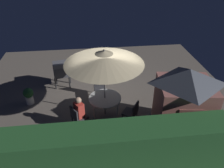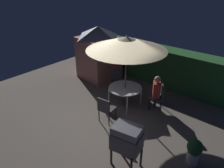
# 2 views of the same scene
# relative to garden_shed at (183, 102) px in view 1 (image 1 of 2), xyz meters

# --- Properties ---
(ground_plane) EXTENTS (11.00, 11.00, 0.00)m
(ground_plane) POSITION_rel_garden_shed_xyz_m (2.37, -2.12, -1.23)
(ground_plane) COLOR #6B6056
(hedge_backdrop) EXTENTS (6.10, 0.85, 1.61)m
(hedge_backdrop) POSITION_rel_garden_shed_xyz_m (2.37, 1.38, -0.42)
(hedge_backdrop) COLOR #28602D
(hedge_backdrop) RESTS_ON ground
(garden_shed) EXTENTS (1.95, 1.79, 2.41)m
(garden_shed) POSITION_rel_garden_shed_xyz_m (0.00, 0.00, 0.00)
(garden_shed) COLOR #B26B60
(garden_shed) RESTS_ON ground
(patio_table) EXTENTS (1.20, 1.20, 0.75)m
(patio_table) POSITION_rel_garden_shed_xyz_m (2.43, -1.18, -0.54)
(patio_table) COLOR white
(patio_table) RESTS_ON ground
(patio_umbrella) EXTENTS (2.68, 2.68, 2.66)m
(patio_umbrella) POSITION_rel_garden_shed_xyz_m (2.43, -1.18, 1.15)
(patio_umbrella) COLOR #4C4C51
(patio_umbrella) RESTS_ON ground
(bbq_grill) EXTENTS (0.78, 0.62, 1.20)m
(bbq_grill) POSITION_rel_garden_shed_xyz_m (4.15, -3.38, -0.38)
(bbq_grill) COLOR #47474C
(bbq_grill) RESTS_ON ground
(chair_near_shed) EXTENTS (0.64, 0.64, 0.90)m
(chair_near_shed) POSITION_rel_garden_shed_xyz_m (3.43, -0.54, -0.71)
(chair_near_shed) COLOR #38383D
(chair_near_shed) RESTS_ON ground
(chair_far_side) EXTENTS (0.64, 0.64, 0.90)m
(chair_far_side) POSITION_rel_garden_shed_xyz_m (1.53, -0.56, -0.71)
(chair_far_side) COLOR #38383D
(chair_far_side) RESTS_ON ground
(chair_toward_hedge) EXTENTS (0.50, 0.51, 0.90)m
(chair_toward_hedge) POSITION_rel_garden_shed_xyz_m (2.55, -2.36, -0.71)
(chair_toward_hedge) COLOR #38383D
(chair_toward_hedge) RESTS_ON ground
(potted_plant_by_shed) EXTENTS (0.40, 0.40, 0.71)m
(potted_plant_by_shed) POSITION_rel_garden_shed_xyz_m (5.40, -2.21, -0.83)
(potted_plant_by_shed) COLOR silver
(potted_plant_by_shed) RESTS_ON ground
(person_in_red) EXTENTS (0.39, 0.42, 1.26)m
(person_in_red) POSITION_rel_garden_shed_xyz_m (3.36, -0.59, -0.44)
(person_in_red) COLOR #CC3D33
(person_in_red) RESTS_ON ground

